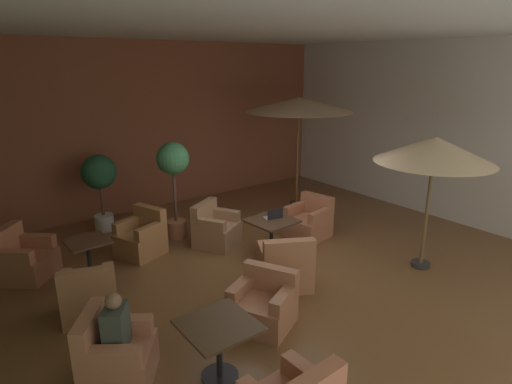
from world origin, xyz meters
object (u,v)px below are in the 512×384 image
armchair_front_left_south (309,222)px  open_laptop (274,216)px  armchair_front_left_east (285,268)px  patio_umbrella_tall_red (299,105)px  cafe_table_front_left (271,226)px  armchair_mid_center_south (263,305)px  potted_tree_mid_left (173,172)px  cafe_table_mid_center (219,336)px  armchair_front_right_east (90,296)px  iced_drink_cup (271,216)px  cafe_table_front_right (88,252)px  patron_blue_shirt (116,325)px  patio_umbrella_center_beige (435,150)px  potted_tree_left_corner (100,179)px  armchair_front_right_south (142,238)px  armchair_mid_center_north (115,356)px  armchair_front_left_north (216,229)px  armchair_front_right_north (22,260)px

armchair_front_left_south → open_laptop: (-1.09, -0.19, 0.43)m
armchair_front_left_east → patio_umbrella_tall_red: size_ratio=0.40×
cafe_table_front_left → armchair_front_left_east: armchair_front_left_east is taller
open_laptop → patio_umbrella_tall_red: bearing=39.5°
armchair_mid_center_south → potted_tree_mid_left: 3.68m
cafe_table_mid_center → armchair_front_right_east: bearing=110.4°
armchair_front_left_east → armchair_front_right_east: 2.93m
iced_drink_cup → open_laptop: bearing=-9.3°
cafe_table_front_right → iced_drink_cup: bearing=-19.1°
patio_umbrella_tall_red → patron_blue_shirt: patio_umbrella_tall_red is taller
patio_umbrella_center_beige → cafe_table_front_right: bearing=147.7°
potted_tree_left_corner → patio_umbrella_tall_red: bearing=-15.5°
cafe_table_front_right → armchair_front_right_east: 1.15m
armchair_mid_center_south → patio_umbrella_tall_red: bearing=42.8°
armchair_front_right_east → armchair_front_right_south: armchair_front_right_south is taller
open_laptop → cafe_table_front_right: bearing=161.1°
armchair_front_left_south → iced_drink_cup: bearing=-171.2°
armchair_mid_center_north → potted_tree_left_corner: 4.88m
armchair_front_right_south → armchair_mid_center_south: 3.15m
cafe_table_front_right → armchair_front_left_south: bearing=-11.7°
armchair_front_left_north → armchair_mid_center_north: bearing=-138.7°
potted_tree_left_corner → open_laptop: potted_tree_left_corner is taller
armchair_mid_center_north → patio_umbrella_tall_red: patio_umbrella_tall_red is taller
armchair_front_left_north → cafe_table_front_right: armchair_front_left_north is taller
armchair_front_left_east → armchair_front_left_south: bearing=36.1°
cafe_table_front_left → armchair_front_left_south: (1.16, 0.21, -0.26)m
armchair_front_left_east → patio_umbrella_center_beige: 3.09m
cafe_table_front_left → iced_drink_cup: iced_drink_cup is taller
armchair_front_right_north → armchair_mid_center_north: bearing=-83.2°
armchair_mid_center_south → armchair_front_right_north: bearing=124.4°
armchair_front_left_north → patio_umbrella_center_beige: 4.21m
cafe_table_front_left → potted_tree_mid_left: potted_tree_mid_left is taller
cafe_table_mid_center → armchair_mid_center_south: 1.18m
patio_umbrella_tall_red → patron_blue_shirt: (-5.75, -3.41, -1.78)m
cafe_table_front_right → potted_tree_mid_left: size_ratio=0.35×
armchair_mid_center_south → potted_tree_mid_left: bearing=82.5°
armchair_front_left_north → iced_drink_cup: 1.23m
cafe_table_front_right → armchair_front_right_north: bearing=139.2°
cafe_table_front_left → potted_tree_mid_left: 2.25m
cafe_table_mid_center → patio_umbrella_tall_red: (4.84, 4.05, 1.96)m
cafe_table_mid_center → armchair_mid_center_south: armchair_mid_center_south is taller
patio_umbrella_center_beige → patron_blue_shirt: 5.42m
patio_umbrella_center_beige → potted_tree_mid_left: size_ratio=1.17×
cafe_table_front_left → armchair_mid_center_south: size_ratio=0.83×
armchair_front_left_north → armchair_front_left_south: same height
patio_umbrella_center_beige → armchair_mid_center_south: bearing=174.6°
cafe_table_mid_center → iced_drink_cup: 3.35m
cafe_table_mid_center → potted_tree_mid_left: size_ratio=0.40×
potted_tree_mid_left → armchair_mid_center_north: bearing=-126.1°
potted_tree_left_corner → patron_blue_shirt: (-1.33, -4.64, -0.43)m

